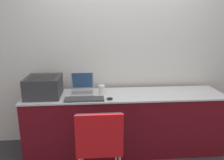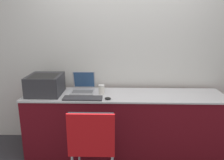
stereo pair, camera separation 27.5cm
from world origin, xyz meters
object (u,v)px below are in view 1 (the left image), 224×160
(printer, at_px, (44,86))
(mouse, at_px, (110,99))
(coffee_cup, at_px, (102,90))
(chair, at_px, (99,140))
(laptop_left, at_px, (82,88))
(external_keyboard, at_px, (84,99))

(printer, distance_m, mouse, 0.83)
(printer, relative_size, mouse, 5.68)
(coffee_cup, xyz_separation_m, chair, (-0.05, -0.67, -0.32))
(printer, bearing_deg, laptop_left, 13.98)
(printer, distance_m, laptop_left, 0.48)
(external_keyboard, bearing_deg, printer, 160.33)
(chair, bearing_deg, laptop_left, 104.51)
(laptop_left, distance_m, coffee_cup, 0.27)
(mouse, bearing_deg, coffee_cup, 112.95)
(external_keyboard, height_order, chair, chair)
(external_keyboard, xyz_separation_m, mouse, (0.30, -0.02, 0.00))
(coffee_cup, xyz_separation_m, mouse, (0.09, -0.21, -0.04))
(laptop_left, distance_m, mouse, 0.46)
(laptop_left, height_order, external_keyboard, laptop_left)
(printer, relative_size, chair, 0.50)
(external_keyboard, height_order, coffee_cup, coffee_cup)
(external_keyboard, distance_m, coffee_cup, 0.29)
(coffee_cup, distance_m, mouse, 0.23)
(laptop_left, bearing_deg, coffee_cup, -21.39)
(coffee_cup, relative_size, mouse, 1.56)
(coffee_cup, relative_size, chair, 0.14)
(laptop_left, distance_m, chair, 0.85)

